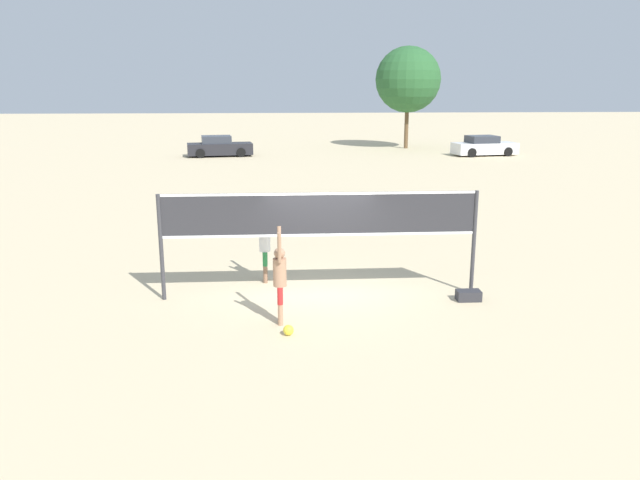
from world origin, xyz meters
The scene contains 9 objects.
ground_plane centered at (0.00, 0.00, 0.00)m, with size 200.00×200.00×0.00m, color beige.
volleyball_net centered at (0.00, 0.00, 1.84)m, with size 7.46×0.10×2.51m.
player_spiker centered at (-0.95, -1.71, 1.08)m, with size 0.28×0.69×2.05m.
player_blocker centered at (-1.32, 1.21, 1.04)m, with size 0.28×0.69×1.99m.
volleyball centered at (-0.80, -2.37, 0.11)m, with size 0.22×0.22×0.22m.
gear_bag centered at (3.45, -0.55, 0.12)m, with size 0.56×0.33×0.24m.
parked_car_near centered at (-5.10, 30.49, 0.65)m, with size 4.73×2.46×1.43m.
parked_car_mid centered at (13.71, 29.68, 0.64)m, with size 4.69×2.45×1.41m.
tree_left_cluster centered at (9.21, 35.25, 5.30)m, with size 5.07×5.07×7.85m.
Camera 1 is at (-0.95, -14.13, 4.91)m, focal length 35.00 mm.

